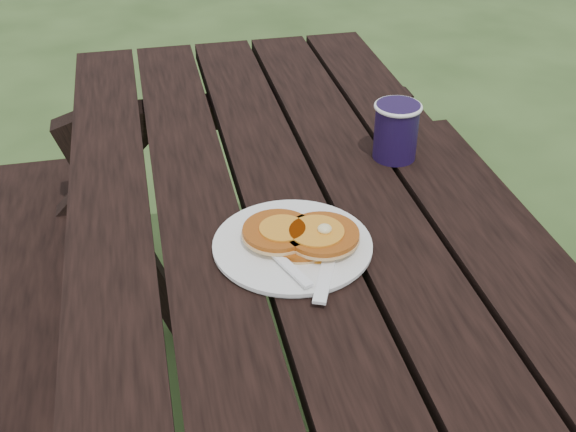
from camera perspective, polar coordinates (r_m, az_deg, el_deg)
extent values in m
cube|color=black|center=(1.20, 0.73, -2.06)|extent=(0.75, 1.80, 0.04)
cube|color=black|center=(1.59, 20.80, -8.18)|extent=(0.25, 1.80, 0.04)
cylinder|color=white|center=(1.15, 0.36, -2.37)|extent=(0.30, 0.30, 0.01)
cylinder|color=#AC5113|center=(1.15, 0.91, -1.87)|extent=(0.11, 0.11, 0.01)
cylinder|color=#AC5113|center=(1.14, -0.80, -1.21)|extent=(0.11, 0.11, 0.01)
cylinder|color=#AC5113|center=(1.14, 2.72, -1.50)|extent=(0.12, 0.12, 0.01)
cylinder|color=#C5781C|center=(1.13, 2.27, -1.17)|extent=(0.09, 0.09, 0.00)
ellipsoid|color=#F4E59E|center=(1.13, 2.91, -1.01)|extent=(0.02, 0.02, 0.01)
cube|color=white|center=(1.10, 3.16, -3.89)|extent=(0.09, 0.17, 0.00)
cylinder|color=#190D34|center=(1.39, 8.53, 6.64)|extent=(0.08, 0.08, 0.11)
torus|color=white|center=(1.37, 8.71, 8.55)|extent=(0.09, 0.09, 0.01)
cylinder|color=black|center=(1.37, 8.71, 8.47)|extent=(0.07, 0.07, 0.01)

